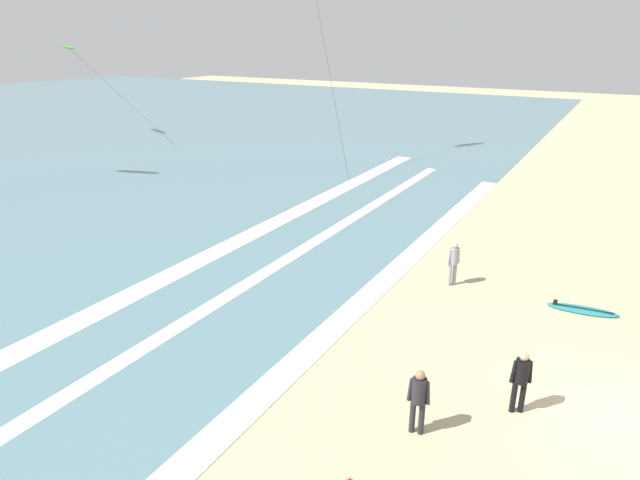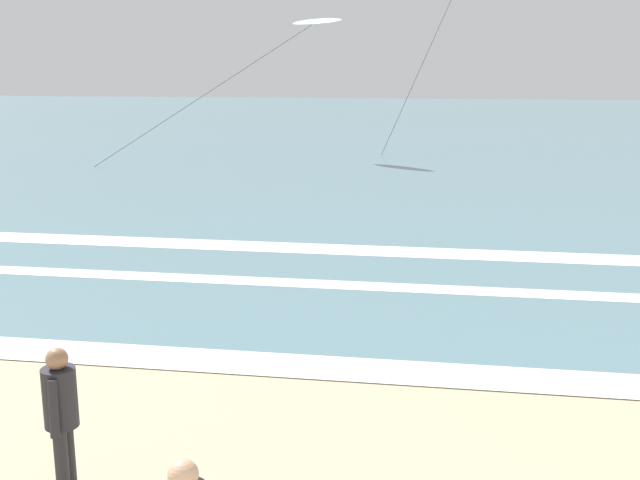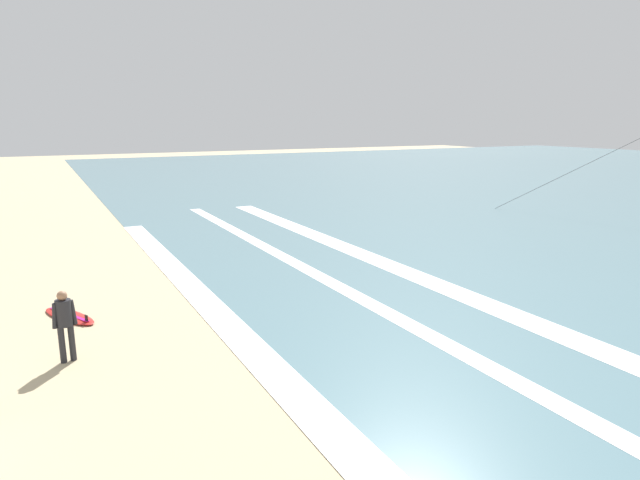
% 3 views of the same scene
% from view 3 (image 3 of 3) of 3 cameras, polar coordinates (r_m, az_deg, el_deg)
% --- Properties ---
extents(wave_foam_shoreline, '(37.68, 0.86, 0.01)m').
position_cam_3_polar(wave_foam_shoreline, '(10.62, -2.46, -16.18)').
color(wave_foam_shoreline, white).
rests_on(wave_foam_shoreline, ocean_surface).
extents(wave_foam_mid_break, '(43.19, 0.58, 0.01)m').
position_cam_3_polar(wave_foam_mid_break, '(13.46, 11.78, -10.00)').
color(wave_foam_mid_break, white).
rests_on(wave_foam_mid_break, ocean_surface).
extents(wave_foam_outer_break, '(45.24, 0.99, 0.01)m').
position_cam_3_polar(wave_foam_outer_break, '(14.54, 24.25, -9.16)').
color(wave_foam_outer_break, white).
rests_on(wave_foam_outer_break, ocean_surface).
extents(surfer_left_near, '(0.32, 0.52, 1.60)m').
position_cam_3_polar(surfer_left_near, '(12.83, -25.46, -7.63)').
color(surfer_left_near, '#232328').
rests_on(surfer_left_near, ground).
extents(surfboard_left_pile, '(2.15, 1.48, 0.25)m').
position_cam_3_polar(surfboard_left_pile, '(15.87, -25.03, -7.30)').
color(surfboard_left_pile, red).
rests_on(surfboard_left_pile, ground).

